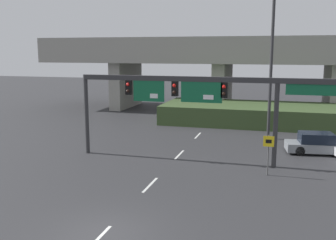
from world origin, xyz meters
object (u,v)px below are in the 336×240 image
object	(u,v)px
speed_limit_sign	(268,149)
parked_sedan_near_right	(317,144)
signal_gantry	(192,92)
highway_light_pole_near	(273,33)

from	to	relation	value
speed_limit_sign	parked_sedan_near_right	world-z (taller)	speed_limit_sign
speed_limit_sign	parked_sedan_near_right	bearing A→B (deg)	61.94
signal_gantry	speed_limit_sign	world-z (taller)	signal_gantry
highway_light_pole_near	parked_sedan_near_right	size ratio (longest dim) A/B	3.55
parked_sedan_near_right	highway_light_pole_near	bearing A→B (deg)	124.53
signal_gantry	highway_light_pole_near	distance (m)	10.00
speed_limit_sign	highway_light_pole_near	distance (m)	11.88
signal_gantry	parked_sedan_near_right	world-z (taller)	signal_gantry
signal_gantry	speed_limit_sign	size ratio (longest dim) A/B	6.84
speed_limit_sign	parked_sedan_near_right	distance (m)	6.78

